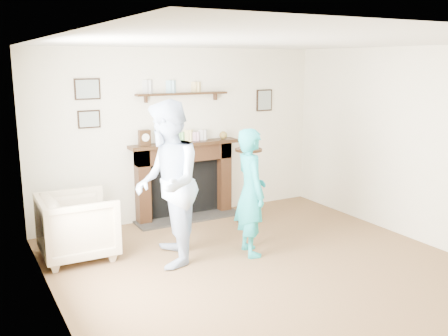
{
  "coord_description": "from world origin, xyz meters",
  "views": [
    {
      "loc": [
        -2.98,
        -4.22,
        2.31
      ],
      "look_at": [
        -0.16,
        0.9,
        1.06
      ],
      "focal_mm": 40.0,
      "sensor_mm": 36.0,
      "label": 1
    }
  ],
  "objects_px": {
    "pedestal_table": "(248,171)",
    "man": "(169,263)",
    "armchair": "(80,257)",
    "woman": "(250,253)"
  },
  "relations": [
    {
      "from": "pedestal_table",
      "to": "man",
      "type": "bearing_deg",
      "value": -151.85
    },
    {
      "from": "armchair",
      "to": "pedestal_table",
      "type": "relative_size",
      "value": 0.69
    },
    {
      "from": "woman",
      "to": "pedestal_table",
      "type": "bearing_deg",
      "value": -18.76
    },
    {
      "from": "armchair",
      "to": "woman",
      "type": "height_order",
      "value": "woman"
    },
    {
      "from": "man",
      "to": "pedestal_table",
      "type": "bearing_deg",
      "value": 137.68
    },
    {
      "from": "man",
      "to": "woman",
      "type": "xyz_separation_m",
      "value": [
        0.99,
        -0.2,
        0.0
      ]
    },
    {
      "from": "woman",
      "to": "pedestal_table",
      "type": "distance_m",
      "value": 1.45
    },
    {
      "from": "man",
      "to": "pedestal_table",
      "type": "height_order",
      "value": "pedestal_table"
    },
    {
      "from": "armchair",
      "to": "man",
      "type": "height_order",
      "value": "man"
    },
    {
      "from": "armchair",
      "to": "man",
      "type": "relative_size",
      "value": 0.45
    }
  ]
}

